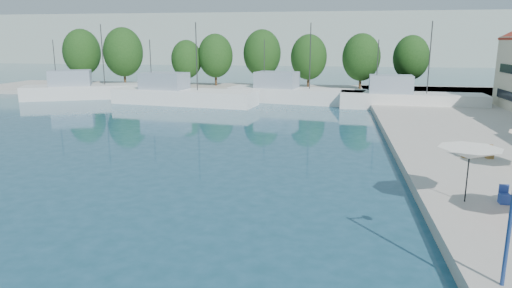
% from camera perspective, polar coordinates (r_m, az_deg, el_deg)
% --- Properties ---
extents(quay_far, '(90.00, 16.00, 0.60)m').
position_cam_1_polar(quay_far, '(68.78, 1.48, 6.65)').
color(quay_far, '#AEA89D').
rests_on(quay_far, ground).
extents(hill_west, '(180.00, 40.00, 16.00)m').
position_cam_1_polar(hill_west, '(163.79, -1.49, 12.95)').
color(hill_west, '#9AA89C').
rests_on(hill_west, ground).
extents(hill_east, '(140.00, 40.00, 12.00)m').
position_cam_1_polar(hill_east, '(184.65, 22.15, 11.41)').
color(hill_east, '#9AA89C').
rests_on(hill_east, ground).
extents(trawler_01, '(17.70, 11.30, 10.20)m').
position_cam_1_polar(trawler_01, '(66.38, -20.23, 6.31)').
color(trawler_01, silver).
rests_on(trawler_01, ground).
extents(trawler_02, '(18.42, 7.18, 10.20)m').
position_cam_1_polar(trawler_02, '(57.29, -9.36, 6.01)').
color(trawler_02, white).
rests_on(trawler_02, ground).
extents(trawler_03, '(17.68, 7.70, 10.20)m').
position_cam_1_polar(trawler_03, '(58.29, 4.59, 6.26)').
color(trawler_03, silver).
rests_on(trawler_03, ground).
extents(trawler_04, '(16.24, 4.92, 10.20)m').
position_cam_1_polar(trawler_04, '(55.57, 18.43, 5.32)').
color(trawler_04, silver).
rests_on(trawler_04, ground).
extents(tree_01, '(6.06, 6.06, 8.97)m').
position_cam_1_polar(tree_01, '(82.04, -20.95, 10.67)').
color(tree_01, '#3F2B19').
rests_on(tree_01, quay_far).
extents(tree_02, '(6.17, 6.17, 9.14)m').
position_cam_1_polar(tree_02, '(76.66, -16.26, 10.97)').
color(tree_02, '#3F2B19').
rests_on(tree_02, quay_far).
extents(tree_03, '(4.86, 4.86, 7.19)m').
position_cam_1_polar(tree_03, '(74.63, -8.68, 10.43)').
color(tree_03, '#3F2B19').
rests_on(tree_03, quay_far).
extents(tree_04, '(5.50, 5.50, 8.15)m').
position_cam_1_polar(tree_04, '(73.93, -5.09, 10.93)').
color(tree_04, '#3F2B19').
rests_on(tree_04, quay_far).
extents(tree_05, '(5.95, 5.95, 8.81)m').
position_cam_1_polar(tree_05, '(73.55, 0.77, 11.27)').
color(tree_05, '#3F2B19').
rests_on(tree_05, quay_far).
extents(tree_06, '(5.42, 5.42, 8.03)m').
position_cam_1_polar(tree_06, '(70.09, 6.61, 10.73)').
color(tree_06, '#3F2B19').
rests_on(tree_06, quay_far).
extents(tree_07, '(5.49, 5.49, 8.13)m').
position_cam_1_polar(tree_07, '(69.23, 13.03, 10.52)').
color(tree_07, '#3F2B19').
rests_on(tree_07, quay_far).
extents(tree_08, '(5.34, 5.34, 7.90)m').
position_cam_1_polar(tree_08, '(73.27, 18.82, 10.18)').
color(tree_08, '#3F2B19').
rests_on(tree_08, quay_far).
extents(umbrella_white, '(2.77, 2.77, 2.50)m').
position_cam_1_polar(umbrella_white, '(22.24, 25.15, -1.07)').
color(umbrella_white, black).
rests_on(umbrella_white, quay_right).
extents(cafe_table_03, '(1.82, 0.70, 0.76)m').
position_cam_1_polar(cafe_table_03, '(31.41, 25.97, -1.06)').
color(cafe_table_03, black).
rests_on(cafe_table_03, quay_right).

